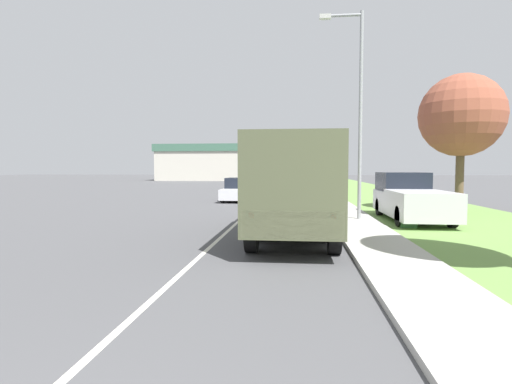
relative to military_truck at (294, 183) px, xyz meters
name	(u,v)px	position (x,y,z in m)	size (l,w,h in m)	color
ground_plane	(274,189)	(-2.20, 28.10, -1.67)	(180.00, 180.00, 0.00)	#4C4C4F
lane_centre_stripe	(274,189)	(-2.20, 28.10, -1.67)	(0.12, 120.00, 0.00)	silver
sidewalk_right	(319,189)	(2.30, 28.10, -1.61)	(1.80, 120.00, 0.12)	#ADAAA3
grass_strip_right	(364,190)	(6.70, 28.10, -1.66)	(7.00, 120.00, 0.02)	#6B9347
military_truck	(294,183)	(0.00, 0.00, 0.00)	(2.33, 7.68, 2.93)	#606647
car_nearest_ahead	(239,190)	(-3.65, 13.60, -0.99)	(1.83, 4.85, 1.50)	silver
car_second_ahead	(295,183)	(-0.12, 28.70, -1.03)	(1.87, 4.26, 1.39)	silver
car_third_ahead	(267,179)	(-3.95, 41.70, -0.96)	(1.90, 4.75, 1.56)	#B7BABF
pickup_truck	(410,198)	(4.67, 4.44, -0.76)	(2.02, 5.43, 1.91)	silver
lamp_post	(356,98)	(2.36, 3.75, 3.16)	(1.69, 0.24, 8.02)	gray
tree_mid_right	(461,116)	(7.91, 7.87, 2.94)	(3.92, 3.92, 6.57)	brown
utility_box	(408,218)	(4.00, 2.21, -1.30)	(0.55, 0.45, 0.70)	#3D7042
building_distant	(204,163)	(-16.77, 59.09, 1.50)	(15.11, 11.68, 6.26)	beige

